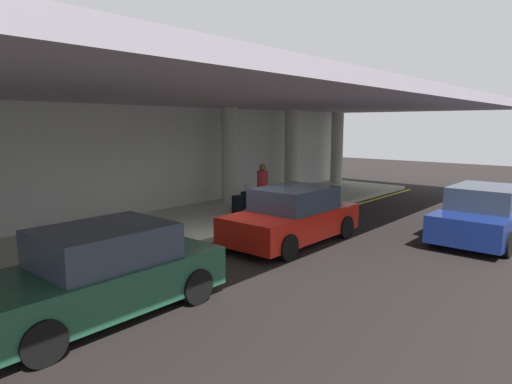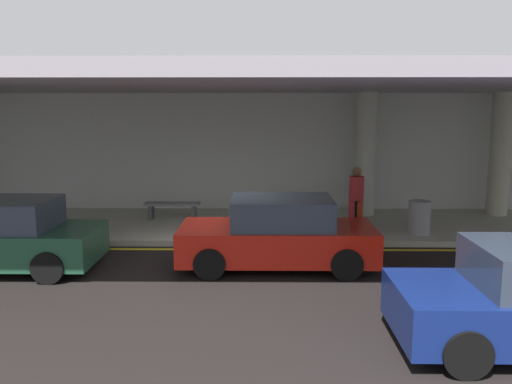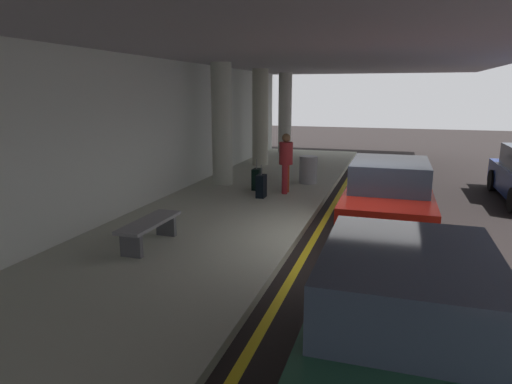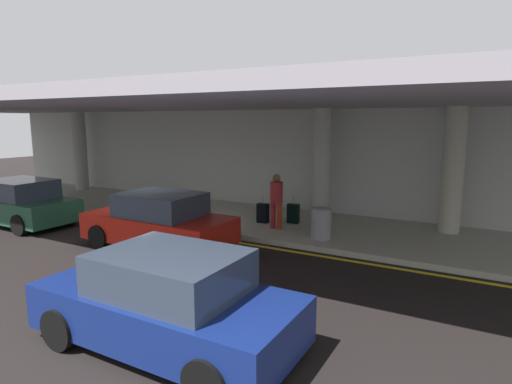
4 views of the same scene
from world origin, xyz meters
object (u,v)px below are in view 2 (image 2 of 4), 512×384
Objects in this scene: support_column_center at (500,154)px; suitcase_upright_secondary at (356,212)px; car_red at (278,234)px; bench_metal at (172,207)px; car_dark_green at (0,237)px; suitcase_upright_primary at (326,215)px; trash_bin_steel at (419,217)px; support_column_left_mid at (365,154)px; traveler_with_luggage at (356,194)px.

suitcase_upright_secondary is at bearing -164.42° from support_column_center.
car_red is 5.12m from bench_metal.
car_dark_green is 8.03m from suitcase_upright_primary.
trash_bin_steel is at bearing 38.24° from car_red.
support_column_center is (4.00, 0.00, 0.00)m from support_column_left_mid.
support_column_left_mid reaches higher than car_red.
suitcase_upright_primary is (-0.73, 0.50, -0.65)m from traveler_with_luggage.
trash_bin_steel is (6.63, -1.71, 0.07)m from bench_metal.
support_column_left_mid is 0.89× the size of car_red.
support_column_center is 8.45m from car_red.
traveler_with_luggage is (7.91, 3.09, 0.40)m from car_dark_green.
bench_metal is at bearing -172.18° from support_column_left_mid.
car_red is 4.56× the size of suitcase_upright_primary.
support_column_center is 4.29× the size of trash_bin_steel.
traveler_with_luggage is 1.98× the size of trash_bin_steel.
traveler_with_luggage reaches higher than car_dark_green.
car_dark_green is 2.44× the size of traveler_with_luggage.
car_dark_green is at bearing -142.71° from traveler_with_luggage.
bench_metal is (-2.95, 4.18, -0.21)m from car_red.
suitcase_upright_primary is (7.18, 3.59, -0.25)m from car_dark_green.
car_dark_green is at bearing -170.25° from suitcase_upright_primary.
support_column_center is 2.17× the size of traveler_with_luggage.
suitcase_upright_primary is (1.39, 3.31, -0.25)m from car_red.
bench_metal is at bearing 151.88° from suitcase_upright_primary.
suitcase_upright_primary is at bearing -155.26° from suitcase_upright_secondary.
suitcase_upright_secondary is at bearing -155.07° from car_dark_green.
trash_bin_steel is (3.68, 2.47, -0.14)m from car_red.
car_dark_green reaches higher than suitcase_upright_secondary.
suitcase_upright_primary is 0.97m from suitcase_upright_secondary.
support_column_center is 4.86m from suitcase_upright_secondary.
car_dark_green is (-8.52, -5.24, -1.26)m from support_column_left_mid.
bench_metal is at bearing -179.15° from traveler_with_luggage.
trash_bin_steel is at bearing 3.48° from traveler_with_luggage.
car_dark_green is 4.56× the size of suitcase_upright_secondary.
support_column_center is at bearing 0.00° from support_column_left_mid.
suitcase_upright_secondary is (0.16, 0.90, -0.65)m from traveler_with_luggage.
suitcase_upright_secondary is (-0.45, -1.24, -1.51)m from support_column_left_mid.
support_column_left_mid reaches higher than suitcase_upright_secondary.
trash_bin_steel is (2.29, -0.84, 0.11)m from suitcase_upright_primary.
bench_metal is (-4.33, 0.87, 0.04)m from suitcase_upright_primary.
trash_bin_steel is at bearing -41.26° from suitcase_upright_secondary.
support_column_left_mid reaches higher than trash_bin_steel.
support_column_center is 5.16m from traveler_with_luggage.
suitcase_upright_secondary is at bearing 7.65° from suitcase_upright_primary.
support_column_center reaches higher than car_red.
suitcase_upright_secondary is (8.07, 3.99, -0.25)m from car_dark_green.
support_column_left_mid is at bearing -149.84° from car_dark_green.
support_column_left_mid is at bearing 70.28° from suitcase_upright_secondary.
support_column_center is at bearing 15.85° from suitcase_upright_secondary.
car_red reaches higher than bench_metal.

